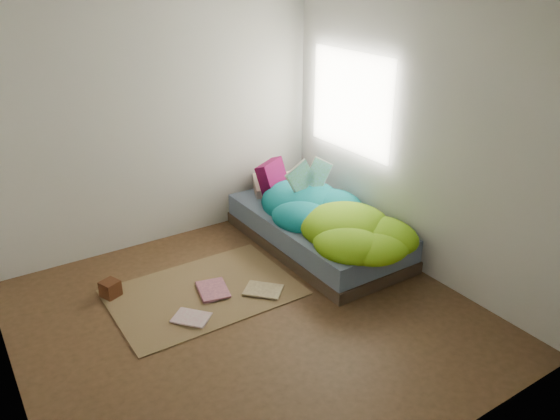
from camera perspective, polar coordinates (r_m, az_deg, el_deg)
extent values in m
cube|color=#402C18|center=(4.60, -3.20, -11.20)|extent=(3.50, 3.50, 0.00)
cube|color=beige|center=(5.51, -12.85, 9.35)|extent=(3.50, 0.04, 2.60)
cube|color=beige|center=(2.75, 14.98, -6.63)|extent=(3.50, 0.04, 2.60)
cube|color=beige|center=(5.04, 14.07, 7.82)|extent=(0.04, 3.50, 2.60)
cube|color=white|center=(5.63, 7.36, 11.11)|extent=(0.01, 1.00, 1.20)
cube|color=#3A301F|center=(5.66, 3.81, -3.18)|extent=(1.00, 2.00, 0.12)
cube|color=#45556E|center=(5.58, 3.86, -1.63)|extent=(0.98, 1.96, 0.22)
cube|color=brown|center=(4.95, -7.96, -8.50)|extent=(1.60, 1.10, 0.01)
cube|color=beige|center=(6.10, 0.15, 2.57)|extent=(0.71, 0.58, 0.14)
cube|color=#49042A|center=(5.90, -0.70, 3.19)|extent=(0.41, 0.31, 0.40)
cube|color=#38190C|center=(5.03, -17.31, -7.85)|extent=(0.19, 0.19, 0.14)
imported|color=beige|center=(4.54, -9.82, -11.81)|extent=(0.35, 0.36, 0.02)
imported|color=#C7737E|center=(4.91, -8.46, -8.56)|extent=(0.32, 0.39, 0.03)
imported|color=tan|center=(4.80, -2.14, -9.13)|extent=(0.39, 0.40, 0.02)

